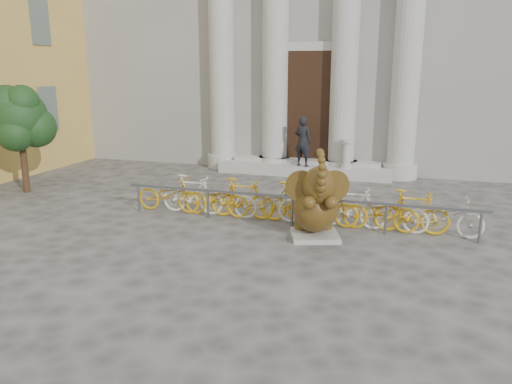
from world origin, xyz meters
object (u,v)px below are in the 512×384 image
(tree, at_px, (20,118))
(pedestrian, at_px, (303,141))
(bike_rack, at_px, (295,203))
(elephant_statue, at_px, (316,206))

(tree, height_order, pedestrian, tree)
(tree, bearing_deg, pedestrian, 32.57)
(bike_rack, relative_size, tree, 2.70)
(elephant_statue, height_order, pedestrian, pedestrian)
(elephant_statue, distance_m, bike_rack, 1.23)
(elephant_statue, relative_size, tree, 0.64)
(bike_rack, xyz_separation_m, tree, (-8.35, 0.59, 1.71))
(bike_rack, bearing_deg, tree, 175.97)
(pedestrian, bearing_deg, bike_rack, 114.69)
(elephant_statue, relative_size, bike_rack, 0.24)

